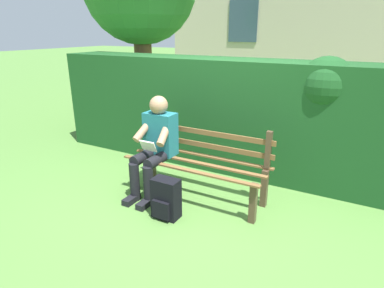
{
  "coord_description": "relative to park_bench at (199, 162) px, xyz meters",
  "views": [
    {
      "loc": [
        -1.66,
        3.09,
        1.92
      ],
      "look_at": [
        0.0,
        0.1,
        0.71
      ],
      "focal_mm": 30.36,
      "sensor_mm": 36.0,
      "label": 1
    }
  ],
  "objects": [
    {
      "name": "park_bench",
      "position": [
        0.0,
        0.0,
        0.0
      ],
      "size": [
        1.71,
        0.55,
        0.89
      ],
      "color": "#4C3828",
      "rests_on": "ground"
    },
    {
      "name": "backpack",
      "position": [
        0.07,
        0.62,
        -0.22
      ],
      "size": [
        0.29,
        0.25,
        0.45
      ],
      "color": "black",
      "rests_on": "ground"
    },
    {
      "name": "person_seated",
      "position": [
        0.51,
        0.18,
        0.2
      ],
      "size": [
        0.44,
        0.73,
        1.19
      ],
      "color": "#1E6672",
      "rests_on": "ground"
    },
    {
      "name": "hedge_backdrop",
      "position": [
        0.3,
        -1.03,
        0.38
      ],
      "size": [
        5.04,
        0.79,
        1.64
      ],
      "color": "#19471E",
      "rests_on": "ground"
    },
    {
      "name": "ground",
      "position": [
        0.0,
        0.08,
        -0.43
      ],
      "size": [
        60.0,
        60.0,
        0.0
      ],
      "primitive_type": "plane",
      "color": "#517F38"
    }
  ]
}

